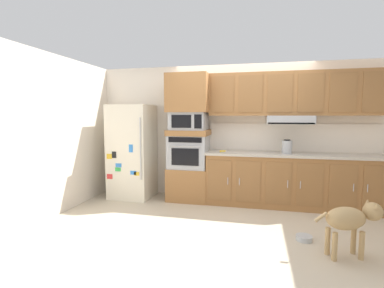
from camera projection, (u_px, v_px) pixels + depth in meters
The scene contains 17 objects.
ground_plane at pixel (236, 217), 4.38m from camera, with size 9.60×9.60×0.00m, color beige.
back_kitchen_wall at pixel (241, 132), 5.34m from camera, with size 6.20×0.12×2.50m, color silver.
side_panel_left at pixel (74, 134), 4.90m from camera, with size 0.12×7.10×2.50m, color silver.
refrigerator at pixel (132, 151), 5.42m from camera, with size 0.76×0.73×1.76m.
oven_base_cabinet at pixel (189, 183), 5.29m from camera, with size 0.74×0.62×0.60m, color #996638.
built_in_oven at pixel (189, 152), 5.23m from camera, with size 0.70×0.62×0.60m.
appliance_mid_shelf at pixel (189, 133), 5.20m from camera, with size 0.74×0.62×0.10m, color #996638.
microwave at pixel (189, 121), 5.17m from camera, with size 0.64×0.54×0.32m.
appliance_upper_cabinet at pixel (189, 93), 5.13m from camera, with size 0.74×0.62×0.68m, color #996638.
lower_cabinet_run at pixel (292, 181), 4.86m from camera, with size 2.90×0.63×0.88m.
countertop_slab at pixel (293, 155), 4.82m from camera, with size 2.94×0.64×0.04m, color #BCB2A3.
backsplash_panel at pixel (291, 138), 5.07m from camera, with size 2.94×0.02×0.50m, color white.
upper_cabinet_with_hood at pixel (294, 96), 4.84m from camera, with size 2.90×0.48×0.88m.
screwdriver at pixel (223, 151), 5.00m from camera, with size 0.15×0.16×0.03m.
electric_kettle at pixel (287, 147), 4.78m from camera, with size 0.17×0.17×0.24m.
dog at pixel (352, 219), 3.10m from camera, with size 0.80×0.38×0.63m.
dog_food_bowl at pixel (304, 238), 3.55m from camera, with size 0.20×0.20×0.06m.
Camera 1 is at (0.32, -4.29, 1.56)m, focal length 26.52 mm.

